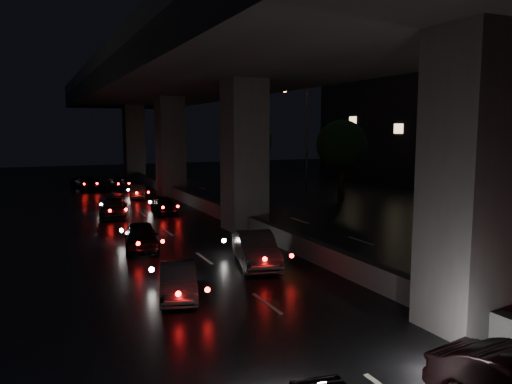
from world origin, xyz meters
TOP-DOWN VIEW (x-y plane):
  - ground at (0.00, 0.00)m, footprint 120.00×120.00m
  - viaduct at (0.00, 5.00)m, footprint 12.00×80.00m
  - median_barrier at (0.00, 5.00)m, footprint 0.45×70.00m
  - building_right_far at (27.00, 20.00)m, footprint 12.00×22.00m
  - tree_c at (11.00, 12.00)m, footprint 3.80×3.80m
  - tree_d at (11.00, 28.00)m, footprint 3.80×3.80m
  - streetlight_far at (10.97, 18.00)m, footprint 2.52×0.44m
  - car_4 at (-6.32, -4.20)m, footprint 1.91×3.43m
  - car_5 at (-2.47, -1.84)m, footprint 2.30×4.19m
  - car_6 at (-6.08, 2.59)m, footprint 2.01×3.77m
  - car_7 at (-5.83, 12.00)m, footprint 2.28×4.06m
  - car_8 at (-2.71, 11.87)m, footprint 1.49×3.34m
  - car_9 at (-2.72, 19.80)m, footprint 1.87×3.42m
  - car_10 at (-2.95, 26.58)m, footprint 1.98×4.08m
  - car_11 at (-5.70, 27.09)m, footprint 2.95×4.88m
  - car_12 at (2.76, 29.23)m, footprint 1.56×3.44m

SIDE VIEW (x-z plane):
  - ground at x=0.00m, z-range 0.00..0.00m
  - median_barrier at x=0.00m, z-range 0.00..0.85m
  - car_9 at x=-2.72m, z-range 0.00..1.07m
  - car_4 at x=-6.32m, z-range 0.00..1.07m
  - car_7 at x=-5.83m, z-range 0.00..1.11m
  - car_8 at x=-2.71m, z-range 0.00..1.11m
  - car_10 at x=-2.95m, z-range 0.00..1.12m
  - car_12 at x=2.76m, z-range 0.00..1.14m
  - car_6 at x=-6.08m, z-range 0.00..1.22m
  - car_11 at x=-5.70m, z-range 0.00..1.27m
  - car_5 at x=-2.47m, z-range 0.00..1.31m
  - tree_c at x=11.00m, z-range 1.13..7.26m
  - tree_d at x=11.00m, z-range 1.13..7.26m
  - streetlight_far at x=10.97m, z-range 1.16..10.16m
  - building_right_far at x=27.00m, z-range 0.00..15.00m
  - viaduct at x=0.00m, z-range 3.09..13.59m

